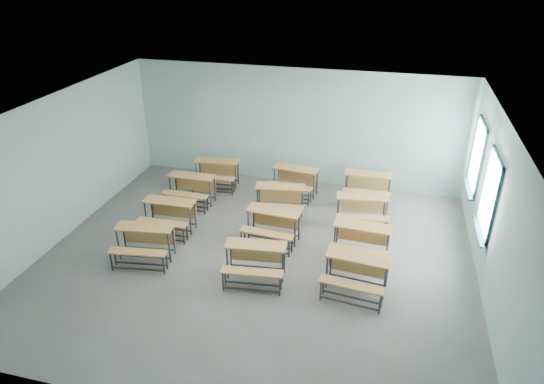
{
  "coord_description": "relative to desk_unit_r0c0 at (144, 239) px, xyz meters",
  "views": [
    {
      "loc": [
        2.46,
        -8.27,
        5.92
      ],
      "look_at": [
        0.04,
        1.2,
        1.0
      ],
      "focal_mm": 32.0,
      "sensor_mm": 36.0,
      "label": 1
    }
  ],
  "objects": [
    {
      "name": "desk_unit_r2c0",
      "position": [
        -0.05,
        2.62,
        0.0
      ],
      "size": [
        1.21,
        0.82,
        0.75
      ],
      "rotation": [
        0.0,
        0.0,
        -0.02
      ],
      "color": "#BE8344",
      "rests_on": "ground"
    },
    {
      "name": "desk_unit_r0c2",
      "position": [
        4.4,
        -0.01,
        0.0
      ],
      "size": [
        1.28,
        0.93,
        0.75
      ],
      "rotation": [
        0.0,
        0.0,
        -0.11
      ],
      "color": "#BE8344",
      "rests_on": "ground"
    },
    {
      "name": "desk_unit_r3c1",
      "position": [
        2.42,
        3.73,
        0.0
      ],
      "size": [
        1.29,
        0.95,
        0.75
      ],
      "rotation": [
        0.0,
        0.0,
        -0.13
      ],
      "color": "#BE8344",
      "rests_on": "ground"
    },
    {
      "name": "desk_unit_r3c2",
      "position": [
        4.32,
        3.87,
        0.0
      ],
      "size": [
        1.21,
        0.82,
        0.75
      ],
      "rotation": [
        0.0,
        0.0,
        0.01
      ],
      "color": "#BE8344",
      "rests_on": "ground"
    },
    {
      "name": "desk_unit_r2c2",
      "position": [
        4.3,
        2.54,
        0.0
      ],
      "size": [
        1.3,
        0.96,
        0.75
      ],
      "rotation": [
        0.0,
        0.0,
        0.14
      ],
      "color": "#BE8344",
      "rests_on": "ground"
    },
    {
      "name": "desk_unit_r3c0",
      "position": [
        0.24,
        3.71,
        0.0
      ],
      "size": [
        1.26,
        0.91,
        0.75
      ],
      "rotation": [
        0.0,
        0.0,
        0.09
      ],
      "color": "#BE8344",
      "rests_on": "ground"
    },
    {
      "name": "room",
      "position": [
        2.34,
        0.66,
        1.1
      ],
      "size": [
        9.04,
        8.04,
        3.24
      ],
      "color": "slate",
      "rests_on": "ground"
    },
    {
      "name": "desk_unit_r0c1",
      "position": [
        2.44,
        -0.07,
        0.0
      ],
      "size": [
        1.28,
        0.94,
        0.75
      ],
      "rotation": [
        0.0,
        0.0,
        0.11
      ],
      "color": "#BE8344",
      "rests_on": "ground"
    },
    {
      "name": "desk_unit_r1c0",
      "position": [
        -0.01,
        1.2,
        0.0
      ],
      "size": [
        1.21,
        0.82,
        0.75
      ],
      "rotation": [
        0.0,
        0.0,
        0.02
      ],
      "color": "#BE8344",
      "rests_on": "ground"
    },
    {
      "name": "desk_unit_r2c1",
      "position": [
        2.3,
        2.58,
        0.0
      ],
      "size": [
        1.29,
        0.95,
        0.75
      ],
      "rotation": [
        0.0,
        0.0,
        0.13
      ],
      "color": "#BE8344",
      "rests_on": "ground"
    },
    {
      "name": "desk_unit_r1c2",
      "position": [
        4.39,
        1.17,
        0.0
      ],
      "size": [
        1.24,
        0.86,
        0.75
      ],
      "rotation": [
        0.0,
        0.0,
        -0.05
      ],
      "color": "#BE8344",
      "rests_on": "ground"
    },
    {
      "name": "desk_unit_r0c0",
      "position": [
        0.0,
        0.0,
        0.0
      ],
      "size": [
        1.3,
        0.96,
        0.75
      ],
      "rotation": [
        0.0,
        0.0,
        0.14
      ],
      "color": "#BE8344",
      "rests_on": "ground"
    },
    {
      "name": "desk_unit_r1c1",
      "position": [
        2.42,
        1.35,
        0.0
      ],
      "size": [
        1.26,
        0.91,
        0.75
      ],
      "rotation": [
        0.0,
        0.0,
        -0.09
      ],
      "color": "#BE8344",
      "rests_on": "ground"
    }
  ]
}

